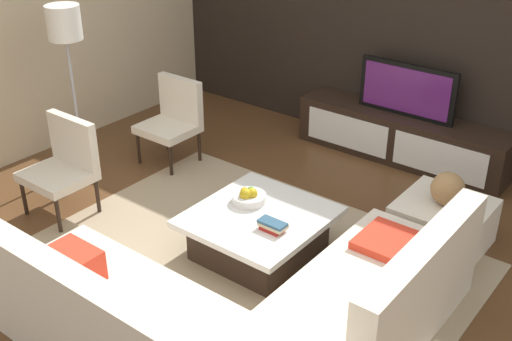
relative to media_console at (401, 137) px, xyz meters
name	(u,v)px	position (x,y,z in m)	size (l,w,h in m)	color
ground_plane	(261,264)	(0.00, -2.40, -0.25)	(14.00, 14.00, 0.00)	brown
feature_wall_back	(428,22)	(0.00, 0.30, 1.15)	(6.40, 0.12, 2.80)	black
side_wall_left	(18,22)	(-3.20, -2.20, 1.15)	(0.12, 5.20, 2.80)	beige
area_rug	(251,259)	(-0.10, -2.40, -0.24)	(3.37, 2.40, 0.01)	tan
media_console	(401,137)	(0.00, 0.00, 0.00)	(2.25, 0.48, 0.50)	black
television	(407,90)	(0.00, 0.00, 0.52)	(1.03, 0.06, 0.54)	black
sectional_couch	(246,322)	(0.53, -3.25, 0.03)	(2.48, 2.43, 0.82)	beige
coffee_table	(259,233)	(-0.10, -2.30, -0.05)	(1.00, 1.05, 0.38)	black
accent_chair_near	(65,161)	(-1.89, -2.79, 0.24)	(0.58, 0.50, 0.87)	black
floor_lamp	(65,33)	(-2.48, -2.18, 1.15)	(0.32, 0.32, 1.66)	#A5A5AA
ottoman	(442,225)	(1.00, -1.27, -0.05)	(0.70, 0.70, 0.40)	beige
fruit_bowl	(249,197)	(-0.28, -2.20, 0.18)	(0.28, 0.28, 0.14)	silver
accent_chair_far	(174,116)	(-1.86, -1.45, 0.24)	(0.55, 0.50, 0.87)	black
decorative_ball	(448,189)	(1.00, -1.27, 0.29)	(0.27, 0.27, 0.27)	#997247
book_stack	(273,226)	(0.12, -2.41, 0.17)	(0.22, 0.13, 0.08)	maroon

